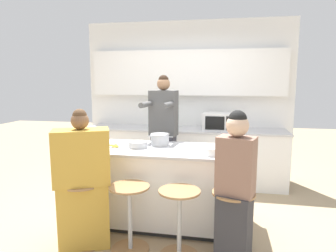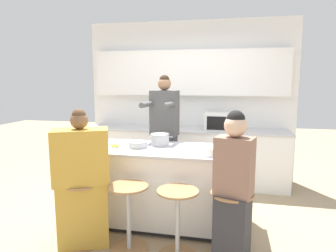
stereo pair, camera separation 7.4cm
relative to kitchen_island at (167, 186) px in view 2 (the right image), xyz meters
name	(u,v)px [view 2 (the right image)]	position (x,y,z in m)	size (l,w,h in m)	color
ground_plane	(167,222)	(0.00, 0.00, -0.46)	(16.00, 16.00, 0.00)	tan
wall_back	(189,90)	(0.00, 1.83, 1.08)	(3.54, 0.22, 2.70)	white
back_counter	(186,155)	(0.00, 1.51, -0.01)	(3.29, 0.66, 0.91)	white
kitchen_island	(167,186)	(0.00, 0.00, 0.00)	(1.88, 0.81, 0.92)	black
bar_stool_leftmost	(82,209)	(-0.75, -0.65, -0.08)	(0.40, 0.40, 0.67)	#997047
bar_stool_center_left	(128,213)	(-0.25, -0.64, -0.08)	(0.40, 0.40, 0.67)	#997047
bar_stool_center_right	(178,219)	(0.25, -0.66, -0.08)	(0.40, 0.40, 0.67)	#997047
bar_stool_rightmost	(231,222)	(0.75, -0.62, -0.08)	(0.40, 0.40, 0.67)	#997047
person_cooking	(164,140)	(-0.17, 0.66, 0.42)	(0.43, 0.60, 1.77)	#383842
person_wrapped_blanket	(82,183)	(-0.73, -0.66, 0.20)	(0.61, 0.48, 1.43)	gold
person_seated_near	(233,194)	(0.76, -0.66, 0.22)	(0.38, 0.34, 1.44)	#333338
cooking_pot	(160,140)	(-0.11, 0.14, 0.52)	(0.32, 0.23, 0.14)	#B7BABC
fruit_bowl	(215,151)	(0.57, -0.21, 0.50)	(0.24, 0.24, 0.08)	white
mixing_bowl_steel	(138,144)	(-0.34, -0.03, 0.49)	(0.22, 0.22, 0.07)	#B7BABC
coffee_cup_near	(103,146)	(-0.69, -0.22, 0.50)	(0.10, 0.07, 0.09)	white
banana_bunch	(115,145)	(-0.61, -0.06, 0.47)	(0.14, 0.10, 0.05)	yellow
microwave	(220,122)	(0.55, 1.47, 0.58)	(0.47, 0.39, 0.27)	white
potted_plant	(166,119)	(-0.34, 1.51, 0.60)	(0.21, 0.21, 0.27)	#A86042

